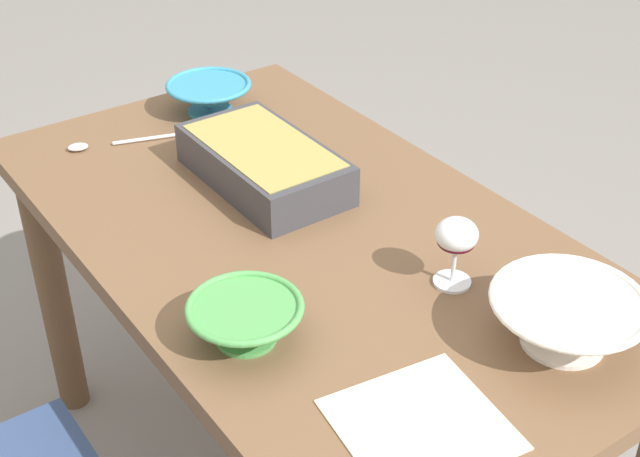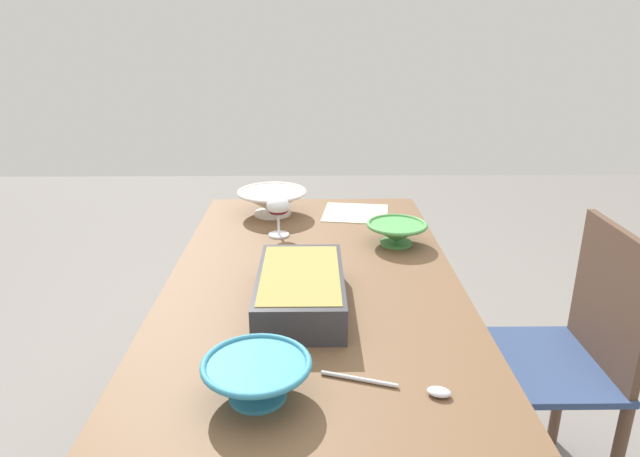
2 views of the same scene
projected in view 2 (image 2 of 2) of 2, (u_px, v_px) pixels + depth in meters
dining_table at (315, 314)px, 1.56m from camera, size 1.39×0.77×0.76m
chair at (564, 354)px, 1.66m from camera, size 0.40×0.40×0.87m
wine_glass at (279, 209)px, 1.76m from camera, size 0.07×0.07×0.13m
casserole_dish at (302, 288)px, 1.32m from camera, size 0.37×0.20×0.09m
mixing_bowl at (273, 201)px, 1.98m from camera, size 0.25×0.25×0.09m
small_bowl at (398, 232)px, 1.71m from camera, size 0.19×0.19×0.07m
serving_bowl at (259, 377)px, 1.00m from camera, size 0.20×0.20×0.08m
serving_spoon at (413, 387)px, 1.03m from camera, size 0.09×0.24×0.01m
napkin at (357, 213)px, 2.00m from camera, size 0.25×0.26×0.00m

